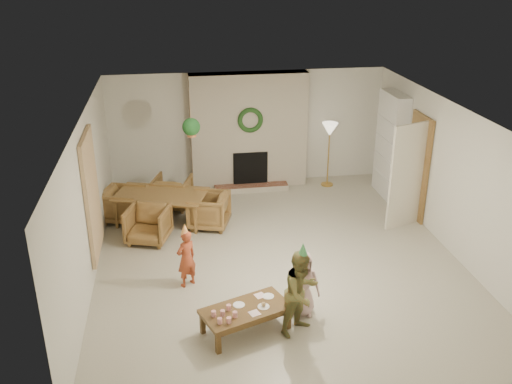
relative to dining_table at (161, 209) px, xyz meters
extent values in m
plane|color=#B7B29E|center=(1.94, -1.63, -0.30)|extent=(7.00, 7.00, 0.00)
plane|color=white|center=(1.94, -1.63, 2.20)|extent=(7.00, 7.00, 0.00)
plane|color=silver|center=(1.94, 1.87, 0.95)|extent=(7.00, 0.00, 7.00)
plane|color=silver|center=(1.94, -5.13, 0.95)|extent=(7.00, 0.00, 7.00)
plane|color=silver|center=(-1.06, -1.63, 0.95)|extent=(0.00, 7.00, 7.00)
plane|color=silver|center=(4.94, -1.63, 0.95)|extent=(0.00, 7.00, 7.00)
cube|color=#572917|center=(1.94, 1.67, 0.95)|extent=(2.50, 0.40, 2.50)
cube|color=#602A1A|center=(1.94, 1.32, -0.24)|extent=(1.60, 0.30, 0.12)
cube|color=black|center=(1.94, 1.49, 0.15)|extent=(0.75, 0.12, 0.75)
torus|color=#194118|center=(1.94, 1.44, 1.25)|extent=(0.54, 0.10, 0.54)
cylinder|color=gold|center=(3.66, 1.37, -0.28)|extent=(0.27, 0.27, 0.03)
cylinder|color=gold|center=(3.66, 1.37, 0.37)|extent=(0.03, 0.03, 1.29)
cone|color=beige|center=(3.66, 1.37, 0.99)|extent=(0.34, 0.34, 0.29)
cube|color=white|center=(4.78, 0.67, 0.80)|extent=(0.30, 1.00, 2.20)
cube|color=white|center=(4.76, 0.67, 0.15)|extent=(0.30, 0.92, 0.03)
cube|color=white|center=(4.76, 0.67, 0.55)|extent=(0.30, 0.92, 0.03)
cube|color=white|center=(4.76, 0.67, 0.95)|extent=(0.30, 0.92, 0.03)
cube|color=white|center=(4.76, 0.67, 1.35)|extent=(0.30, 0.92, 0.03)
cube|color=maroon|center=(4.74, 0.52, 0.29)|extent=(0.20, 0.40, 0.24)
cube|color=navy|center=(4.74, 0.72, 0.69)|extent=(0.20, 0.44, 0.24)
cube|color=olive|center=(4.74, 0.57, 1.08)|extent=(0.20, 0.36, 0.22)
cube|color=olive|center=(4.90, -0.43, 0.72)|extent=(0.05, 0.86, 2.04)
cube|color=beige|center=(4.52, -0.81, 0.70)|extent=(0.77, 0.32, 2.00)
cube|color=beige|center=(-1.02, -1.43, 0.95)|extent=(0.06, 1.20, 2.00)
imported|color=olive|center=(0.00, 0.00, 0.00)|extent=(1.90, 1.42, 0.60)
imported|color=olive|center=(-0.23, -0.71, 0.03)|extent=(0.89, 0.90, 0.66)
imported|color=olive|center=(0.23, 0.71, 0.03)|extent=(0.89, 0.90, 0.66)
imported|color=olive|center=(-0.71, 0.23, 0.03)|extent=(0.90, 0.89, 0.66)
imported|color=olive|center=(0.89, -0.28, 0.03)|extent=(0.90, 0.89, 0.66)
cylinder|color=tan|center=(0.64, -0.13, 1.85)|extent=(0.01, 0.01, 0.70)
cylinder|color=#A45B34|center=(0.64, -0.13, 1.50)|extent=(0.16, 0.16, 0.12)
sphere|color=#194C1F|center=(0.64, -0.13, 1.62)|extent=(0.32, 0.32, 0.32)
cube|color=brown|center=(1.13, -3.57, 0.04)|extent=(1.31, 0.97, 0.05)
cube|color=brown|center=(1.13, -3.57, -0.03)|extent=(1.19, 0.85, 0.07)
cube|color=brown|center=(0.71, -3.98, -0.14)|extent=(0.08, 0.08, 0.31)
cube|color=brown|center=(1.71, -3.61, -0.14)|extent=(0.08, 0.08, 0.31)
cube|color=brown|center=(0.54, -3.53, -0.14)|extent=(0.08, 0.08, 0.31)
cube|color=brown|center=(1.54, -3.16, -0.14)|extent=(0.08, 0.08, 0.31)
cylinder|color=white|center=(0.75, -3.86, 0.11)|extent=(0.08, 0.08, 0.08)
cylinder|color=white|center=(0.69, -3.69, 0.11)|extent=(0.08, 0.08, 0.08)
cylinder|color=white|center=(0.87, -3.86, 0.11)|extent=(0.08, 0.08, 0.08)
cylinder|color=white|center=(0.80, -3.69, 0.11)|extent=(0.08, 0.08, 0.08)
cylinder|color=white|center=(0.96, -3.75, 0.11)|extent=(0.08, 0.08, 0.08)
cylinder|color=white|center=(0.90, -3.58, 0.11)|extent=(0.08, 0.08, 0.08)
cylinder|color=white|center=(1.05, -3.48, 0.07)|extent=(0.21, 0.21, 0.01)
cylinder|color=white|center=(1.37, -3.57, 0.07)|extent=(0.21, 0.21, 0.01)
cylinder|color=white|center=(1.48, -3.34, 0.07)|extent=(0.21, 0.21, 0.01)
sphere|color=tan|center=(1.37, -3.57, 0.10)|extent=(0.08, 0.08, 0.06)
cube|color=#FCBAC2|center=(1.23, -3.71, 0.07)|extent=(0.18, 0.18, 0.01)
cube|color=#FCBAC2|center=(1.37, -3.30, 0.07)|extent=(0.18, 0.18, 0.01)
imported|color=#A13F22|center=(0.39, -2.29, 0.17)|extent=(0.41, 0.38, 0.94)
cone|color=#FAEA53|center=(0.39, -2.29, 0.68)|extent=(0.16, 0.16, 0.18)
imported|color=#965A29|center=(1.86, -3.68, 0.31)|extent=(0.74, 0.71, 1.21)
cone|color=#44A056|center=(1.86, -3.68, 0.96)|extent=(0.17, 0.17, 0.20)
imported|color=#CBA3A2|center=(1.98, -3.30, 0.19)|extent=(0.49, 0.32, 0.98)
cone|color=#ADACB3|center=(1.98, -3.30, 0.72)|extent=(0.15, 0.15, 0.18)
camera|label=1|loc=(0.28, -9.85, 4.46)|focal=39.30mm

